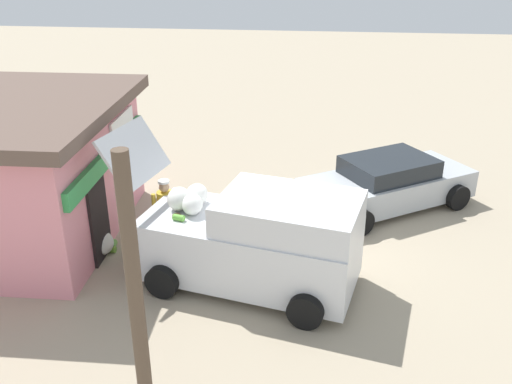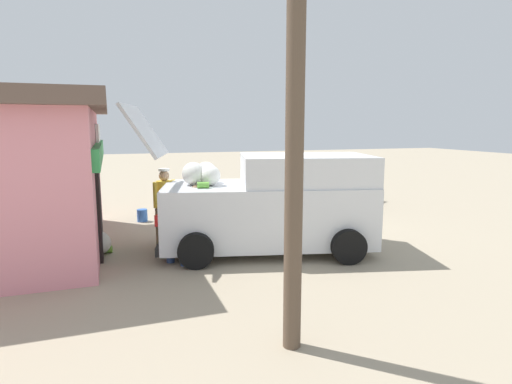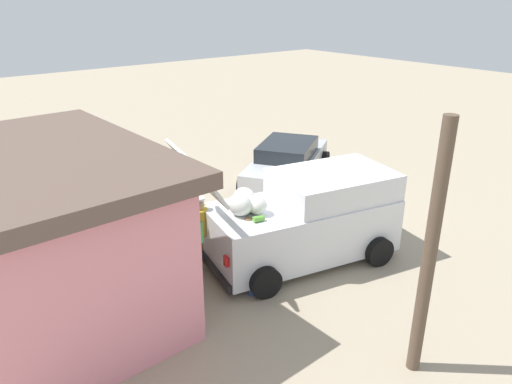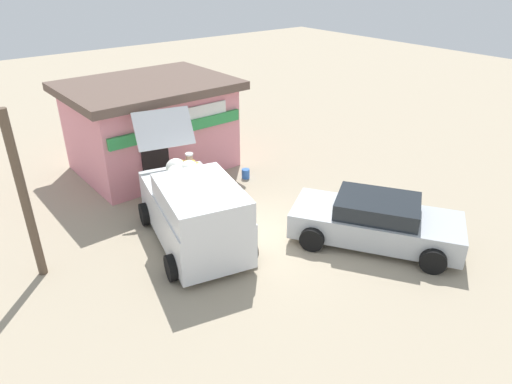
# 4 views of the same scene
# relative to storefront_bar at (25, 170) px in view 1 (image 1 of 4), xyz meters

# --- Properties ---
(ground_plane) EXTENTS (60.00, 60.00, 0.00)m
(ground_plane) POSITION_rel_storefront_bar_xyz_m (-0.28, -5.80, -1.55)
(ground_plane) COLOR tan
(storefront_bar) EXTENTS (5.48, 4.33, 3.04)m
(storefront_bar) POSITION_rel_storefront_bar_xyz_m (0.00, 0.00, 0.00)
(storefront_bar) COLOR pink
(storefront_bar) RESTS_ON ground_plane
(delivery_van) EXTENTS (2.89, 4.93, 2.87)m
(delivery_van) POSITION_rel_storefront_bar_xyz_m (-1.44, -5.14, -0.59)
(delivery_van) COLOR silver
(delivery_van) RESTS_ON ground_plane
(parked_sedan) EXTENTS (3.76, 4.52, 1.27)m
(parked_sedan) POSITION_rel_storefront_bar_xyz_m (2.27, -7.99, -0.95)
(parked_sedan) COLOR #B2B7BC
(parked_sedan) RESTS_ON ground_plane
(vendor_standing) EXTENTS (0.47, 0.49, 1.61)m
(vendor_standing) POSITION_rel_storefront_bar_xyz_m (-0.35, -3.14, -0.64)
(vendor_standing) COLOR #726047
(vendor_standing) RESTS_ON ground_plane
(customer_bending) EXTENTS (0.75, 0.76, 1.38)m
(customer_bending) POSITION_rel_storefront_bar_xyz_m (-1.58, -3.37, -0.69)
(customer_bending) COLOR navy
(customer_bending) RESTS_ON ground_plane
(unloaded_banana_pile) EXTENTS (0.92, 0.85, 0.47)m
(unloaded_banana_pile) POSITION_rel_storefront_bar_xyz_m (-0.67, -1.76, -1.34)
(unloaded_banana_pile) COLOR silver
(unloaded_banana_pile) RESTS_ON ground_plane
(paint_bucket) EXTENTS (0.27, 0.27, 0.32)m
(paint_bucket) POSITION_rel_storefront_bar_xyz_m (1.97, -2.78, -1.39)
(paint_bucket) COLOR blue
(paint_bucket) RESTS_ON ground_plane
(utility_pole) EXTENTS (0.20, 0.20, 4.03)m
(utility_pole) POSITION_rel_storefront_bar_xyz_m (-5.00, -4.05, 0.46)
(utility_pole) COLOR brown
(utility_pole) RESTS_ON ground_plane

